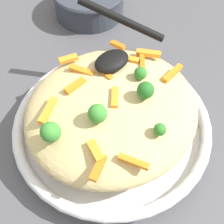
{
  "coord_description": "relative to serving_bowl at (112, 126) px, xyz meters",
  "views": [
    {
      "loc": [
        -0.17,
        -0.2,
        0.42
      ],
      "look_at": [
        0.0,
        0.0,
        0.06
      ],
      "focal_mm": 49.26,
      "sensor_mm": 36.0,
      "label": 1
    }
  ],
  "objects": [
    {
      "name": "pasta_mound",
      "position": [
        0.0,
        0.0,
        0.04
      ],
      "size": [
        0.26,
        0.24,
        0.07
      ],
      "primitive_type": "ellipsoid",
      "color": "#D1BA7A",
      "rests_on": "serving_bowl"
    },
    {
      "name": "carrot_piece_4",
      "position": [
        0.1,
        0.03,
        0.07
      ],
      "size": [
        0.03,
        0.04,
        0.01
      ],
      "primitive_type": "cube",
      "rotation": [
        0.0,
        0.0,
        2.24
      ],
      "color": "orange",
      "rests_on": "pasta_mound"
    },
    {
      "name": "broccoli_floret_3",
      "position": [
        0.05,
        -0.0,
        0.08
      ],
      "size": [
        0.02,
        0.02,
        0.02
      ],
      "color": "#296820",
      "rests_on": "pasta_mound"
    },
    {
      "name": "broccoli_floret_2",
      "position": [
        -0.04,
        -0.02,
        0.09
      ],
      "size": [
        0.02,
        0.02,
        0.03
      ],
      "color": "#377928",
      "rests_on": "pasta_mound"
    },
    {
      "name": "carrot_piece_5",
      "position": [
        0.08,
        0.02,
        0.07
      ],
      "size": [
        0.03,
        0.04,
        0.01
      ],
      "primitive_type": "cube",
      "rotation": [
        0.0,
        0.0,
        0.83
      ],
      "color": "orange",
      "rests_on": "pasta_mound"
    },
    {
      "name": "carrot_piece_3",
      "position": [
        -0.03,
        0.05,
        0.07
      ],
      "size": [
        0.03,
        0.01,
        0.01
      ],
      "primitive_type": "cube",
      "rotation": [
        0.0,
        0.0,
        0.06
      ],
      "color": "orange",
      "rests_on": "pasta_mound"
    },
    {
      "name": "carrot_piece_10",
      "position": [
        0.02,
        0.04,
        0.07
      ],
      "size": [
        0.01,
        0.03,
        0.01
      ],
      "primitive_type": "cube",
      "rotation": [
        0.0,
        0.0,
        4.72
      ],
      "color": "orange",
      "rests_on": "pasta_mound"
    },
    {
      "name": "broccoli_floret_1",
      "position": [
        0.01,
        -0.08,
        0.08
      ],
      "size": [
        0.02,
        0.02,
        0.02
      ],
      "color": "#296820",
      "rests_on": "pasta_mound"
    },
    {
      "name": "carrot_piece_6",
      "position": [
        0.07,
        0.04,
        0.07
      ],
      "size": [
        0.03,
        0.04,
        0.01
      ],
      "primitive_type": "cube",
      "rotation": [
        0.0,
        0.0,
        2.15
      ],
      "color": "orange",
      "rests_on": "pasta_mound"
    },
    {
      "name": "carrot_piece_8",
      "position": [
        0.08,
        0.07,
        0.07
      ],
      "size": [
        0.01,
        0.03,
        0.01
      ],
      "primitive_type": "cube",
      "rotation": [
        0.0,
        0.0,
        4.96
      ],
      "color": "orange",
      "rests_on": "pasta_mound"
    },
    {
      "name": "carrot_piece_11",
      "position": [
        0.0,
        0.1,
        0.07
      ],
      "size": [
        0.03,
        0.02,
        0.01
      ],
      "primitive_type": "cube",
      "rotation": [
        0.0,
        0.0,
        2.83
      ],
      "color": "orange",
      "rests_on": "pasta_mound"
    },
    {
      "name": "carrot_piece_13",
      "position": [
        -0.04,
        -0.09,
        0.07
      ],
      "size": [
        0.02,
        0.04,
        0.01
      ],
      "primitive_type": "cube",
      "rotation": [
        0.0,
        0.0,
        5.16
      ],
      "color": "orange",
      "rests_on": "pasta_mound"
    },
    {
      "name": "broccoli_floret_4",
      "position": [
        -0.1,
        -0.0,
        0.08
      ],
      "size": [
        0.03,
        0.03,
        0.03
      ],
      "color": "#377928",
      "rests_on": "pasta_mound"
    },
    {
      "name": "carrot_piece_7",
      "position": [
        0.1,
        -0.02,
        0.07
      ],
      "size": [
        0.04,
        0.01,
        0.01
      ],
      "primitive_type": "cube",
      "rotation": [
        0.0,
        0.0,
        3.24
      ],
      "color": "orange",
      "rests_on": "pasta_mound"
    },
    {
      "name": "carrot_piece_0",
      "position": [
        -0.08,
        0.04,
        0.07
      ],
      "size": [
        0.04,
        0.03,
        0.01
      ],
      "primitive_type": "cube",
      "rotation": [
        0.0,
        0.0,
        0.54
      ],
      "color": "orange",
      "rests_on": "pasta_mound"
    },
    {
      "name": "broccoli_floret_0",
      "position": [
        0.03,
        -0.03,
        0.09
      ],
      "size": [
        0.02,
        0.02,
        0.03
      ],
      "color": "#205B1C",
      "rests_on": "pasta_mound"
    },
    {
      "name": "carrot_piece_12",
      "position": [
        -0.08,
        -0.07,
        0.07
      ],
      "size": [
        0.03,
        0.02,
        0.01
      ],
      "primitive_type": "cube",
      "rotation": [
        0.0,
        0.0,
        3.62
      ],
      "color": "orange",
      "rests_on": "pasta_mound"
    },
    {
      "name": "companion_bowl",
      "position": [
        0.17,
        0.27,
        0.01
      ],
      "size": [
        0.15,
        0.15,
        0.06
      ],
      "color": "#333842",
      "rests_on": "ground_plane"
    },
    {
      "name": "carrot_piece_9",
      "position": [
        -0.07,
        -0.05,
        0.07
      ],
      "size": [
        0.02,
        0.03,
        0.01
      ],
      "primitive_type": "cube",
      "rotation": [
        0.0,
        0.0,
        4.48
      ],
      "color": "orange",
      "rests_on": "pasta_mound"
    },
    {
      "name": "serving_spoon",
      "position": [
        0.06,
        0.06,
        0.09
      ],
      "size": [
        0.13,
        0.12,
        0.06
      ],
      "color": "black",
      "rests_on": "pasta_mound"
    },
    {
      "name": "serving_bowl",
      "position": [
        0.0,
        0.0,
        0.0
      ],
      "size": [
        0.3,
        0.3,
        0.04
      ],
      "color": "silver",
      "rests_on": "ground_plane"
    },
    {
      "name": "carrot_piece_1",
      "position": [
        -0.0,
        -0.01,
        0.08
      ],
      "size": [
        0.03,
        0.03,
        0.01
      ],
      "primitive_type": "cube",
      "rotation": [
        0.0,
        0.0,
        3.96
      ],
      "color": "orange",
      "rests_on": "pasta_mound"
    },
    {
      "name": "ground_plane",
      "position": [
        0.0,
        0.0,
        -0.02
      ],
      "size": [
        2.4,
        2.4,
        0.0
      ],
      "primitive_type": "plane",
      "color": "#4C4C51"
    },
    {
      "name": "carrot_piece_2",
      "position": [
        0.0,
        0.07,
        0.07
      ],
      "size": [
        0.02,
        0.04,
        0.01
      ],
      "primitive_type": "cube",
      "rotation": [
        0.0,
        0.0,
        5.14
      ],
      "color": "orange",
      "rests_on": "pasta_mound"
    }
  ]
}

